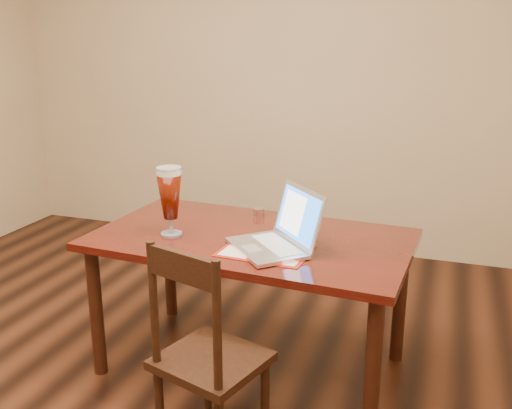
% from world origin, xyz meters
% --- Properties ---
extents(dining_table, '(1.52, 0.91, 1.02)m').
position_xyz_m(dining_table, '(0.34, 0.71, 0.63)').
color(dining_table, '#500E0A').
rests_on(dining_table, ground).
extents(dining_chair, '(0.46, 0.45, 0.89)m').
position_xyz_m(dining_chair, '(0.39, 0.09, 0.42)').
color(dining_chair, '#33170E').
rests_on(dining_chair, ground).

